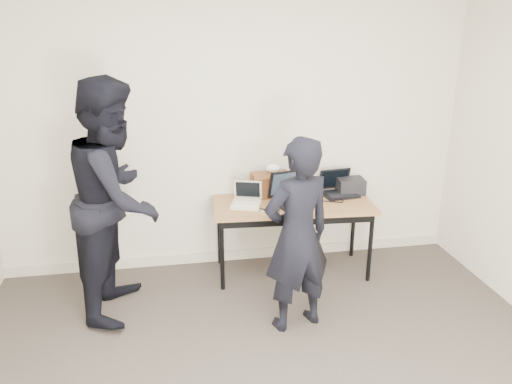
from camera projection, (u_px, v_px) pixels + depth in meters
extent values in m
cube|color=beige|center=(234.00, 130.00, 4.77)|extent=(4.50, 0.05, 2.70)
cube|color=olive|center=(293.00, 205.00, 4.70)|extent=(1.54, 0.74, 0.03)
cylinder|color=black|center=(222.00, 255.00, 4.50)|extent=(0.04, 0.04, 0.68)
cylinder|color=black|center=(370.00, 248.00, 4.64)|extent=(0.04, 0.04, 0.68)
cylinder|color=black|center=(219.00, 232.00, 4.99)|extent=(0.04, 0.04, 0.68)
cylinder|color=black|center=(353.00, 225.00, 5.14)|extent=(0.04, 0.04, 0.68)
cube|color=black|center=(299.00, 222.00, 4.45)|extent=(1.40, 0.10, 0.06)
cube|color=beige|center=(246.00, 205.00, 4.61)|extent=(0.32, 0.29, 0.03)
cube|color=silver|center=(246.00, 204.00, 4.58)|extent=(0.24, 0.18, 0.01)
cube|color=beige|center=(248.00, 189.00, 4.69)|extent=(0.26, 0.12, 0.18)
cube|color=black|center=(248.00, 190.00, 4.68)|extent=(0.23, 0.10, 0.15)
cube|color=beige|center=(248.00, 199.00, 4.70)|extent=(0.23, 0.08, 0.01)
cube|color=black|center=(296.00, 203.00, 4.65)|extent=(0.44, 0.37, 0.03)
cube|color=black|center=(298.00, 203.00, 4.62)|extent=(0.34, 0.23, 0.01)
cube|color=black|center=(287.00, 183.00, 4.76)|extent=(0.38, 0.18, 0.27)
cube|color=#26333F|center=(287.00, 183.00, 4.75)|extent=(0.33, 0.15, 0.22)
cube|color=black|center=(288.00, 197.00, 4.77)|extent=(0.33, 0.11, 0.02)
cube|color=black|center=(340.00, 195.00, 4.87)|extent=(0.36, 0.28, 0.02)
cube|color=black|center=(342.00, 195.00, 4.84)|extent=(0.28, 0.17, 0.01)
cube|color=black|center=(334.00, 179.00, 4.97)|extent=(0.34, 0.12, 0.22)
cube|color=black|center=(334.00, 179.00, 4.96)|extent=(0.29, 0.10, 0.18)
cube|color=black|center=(335.00, 190.00, 4.98)|extent=(0.29, 0.05, 0.02)
cube|color=brown|center=(270.00, 185.00, 4.83)|extent=(0.37, 0.19, 0.24)
cube|color=brown|center=(272.00, 177.00, 4.74)|extent=(0.37, 0.11, 0.07)
cube|color=brown|center=(285.00, 185.00, 4.88)|extent=(0.02, 0.10, 0.02)
ellipsoid|color=white|center=(273.00, 168.00, 4.78)|extent=(0.15, 0.12, 0.08)
cube|color=black|center=(351.00, 186.00, 4.94)|extent=(0.27, 0.23, 0.15)
cube|color=black|center=(274.00, 210.00, 4.49)|extent=(0.09, 0.06, 0.03)
cube|color=silver|center=(297.00, 207.00, 4.58)|extent=(0.21, 0.15, 0.01)
cube|color=black|center=(324.00, 201.00, 4.73)|extent=(0.31, 0.15, 0.01)
cube|color=black|center=(345.00, 198.00, 4.81)|extent=(0.15, 0.23, 0.01)
cube|color=black|center=(304.00, 194.00, 4.92)|extent=(0.25, 0.04, 0.01)
cube|color=black|center=(249.00, 206.00, 4.60)|extent=(0.26, 0.22, 0.01)
cube|color=silver|center=(273.00, 209.00, 4.54)|extent=(0.25, 0.15, 0.01)
imported|color=black|center=(297.00, 236.00, 3.83)|extent=(0.65, 0.52, 1.57)
imported|color=black|center=(116.00, 198.00, 4.05)|extent=(0.91, 1.08, 1.96)
cube|color=#C0B79F|center=(236.00, 255.00, 5.16)|extent=(4.50, 0.03, 0.10)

